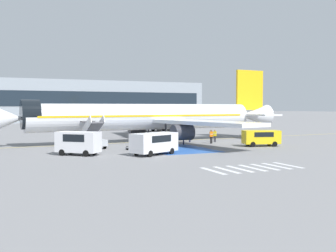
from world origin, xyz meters
TOP-DOWN VIEW (x-y plane):
  - ground_plane at (0.00, 0.00)m, footprint 600.00×600.00m
  - apron_leadline_yellow at (0.10, 0.17)m, footprint 75.81×3.50m
  - apron_stand_patch_blue at (0.10, -9.91)m, footprint 6.92×9.92m
  - apron_walkway_bar_0 at (-4.10, -24.99)m, footprint 0.44×3.60m
  - apron_walkway_bar_1 at (-2.90, -24.99)m, footprint 0.44×3.60m
  - apron_walkway_bar_2 at (-1.70, -24.99)m, footprint 0.44×3.60m
  - apron_walkway_bar_3 at (-0.50, -24.99)m, footprint 0.44×3.60m
  - apron_walkway_bar_4 at (0.70, -24.99)m, footprint 0.44×3.60m
  - apron_walkway_bar_5 at (1.90, -24.99)m, footprint 0.44×3.60m
  - apron_walkway_bar_6 at (3.10, -24.99)m, footprint 0.44×3.60m
  - airliner at (0.84, 0.21)m, footprint 41.25×36.32m
  - boarding_stairs_forward at (-8.47, -4.53)m, footprint 2.41×5.31m
  - fuel_tanker at (9.40, 20.95)m, footprint 9.59×3.60m
  - service_van_0 at (-4.39, -13.88)m, footprint 5.46×3.95m
  - service_van_1 at (-11.45, -11.05)m, footprint 4.47×4.23m
  - service_van_2 at (10.88, -11.25)m, footprint 4.79×2.86m
  - baggage_cart at (-4.23, -8.33)m, footprint 3.00×2.67m
  - ground_crew_0 at (3.06, -5.51)m, footprint 0.44×0.48m
  - ground_crew_1 at (5.32, -2.87)m, footprint 0.48×0.44m
  - ground_crew_2 at (7.09, -5.63)m, footprint 0.47×0.32m
  - ground_crew_3 at (8.67, -3.91)m, footprint 0.47×0.46m
  - terminal_building at (-4.86, 79.84)m, footprint 109.17×12.10m

SIDE VIEW (x-z plane):
  - ground_plane at x=0.00m, z-range 0.00..0.00m
  - apron_leadline_yellow at x=0.10m, z-range 0.00..0.01m
  - apron_stand_patch_blue at x=0.10m, z-range 0.00..0.01m
  - apron_walkway_bar_0 at x=-4.10m, z-range 0.00..0.01m
  - apron_walkway_bar_1 at x=-2.90m, z-range 0.00..0.01m
  - apron_walkway_bar_2 at x=-1.70m, z-range 0.00..0.01m
  - apron_walkway_bar_3 at x=-0.50m, z-range 0.00..0.01m
  - apron_walkway_bar_4 at x=0.70m, z-range 0.00..0.01m
  - apron_walkway_bar_5 at x=1.90m, z-range 0.00..0.01m
  - apron_walkway_bar_6 at x=3.10m, z-range 0.00..0.01m
  - baggage_cart at x=-4.23m, z-range -0.18..0.69m
  - ground_crew_0 at x=3.06m, z-range 0.12..1.80m
  - ground_crew_3 at x=8.67m, z-range 0.13..1.81m
  - boarding_stairs_forward at x=-8.47m, z-range -0.99..2.96m
  - ground_crew_1 at x=5.32m, z-range 0.14..1.93m
  - ground_crew_2 at x=7.09m, z-range 0.15..1.98m
  - service_van_2 at x=10.88m, z-range 0.20..2.15m
  - service_van_0 at x=-4.39m, z-range 0.22..2.42m
  - service_van_1 at x=-11.45m, z-range 0.22..2.57m
  - fuel_tanker at x=9.40m, z-range 0.02..3.59m
  - airliner at x=0.84m, z-range -1.85..8.74m
  - terminal_building at x=-4.86m, z-range 0.00..13.43m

